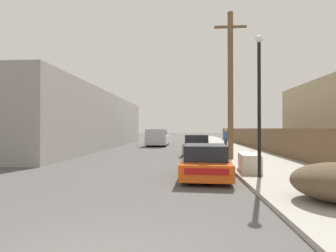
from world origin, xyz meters
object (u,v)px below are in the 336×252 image
object	(u,v)px
parked_sports_car_red	(205,162)
street_lamp	(259,95)
pickup_truck	(158,137)
utility_pole	(230,83)
discarded_fridge	(249,162)
car_parked_mid	(197,145)
pedestrian	(226,138)

from	to	relation	value
parked_sports_car_red	street_lamp	size ratio (longest dim) A/B	0.86
pickup_truck	utility_pole	world-z (taller)	utility_pole
pickup_truck	discarded_fridge	bearing A→B (deg)	108.44
car_parked_mid	pickup_truck	distance (m)	9.60
parked_sports_car_red	pedestrian	size ratio (longest dim) A/B	2.62
car_parked_mid	street_lamp	world-z (taller)	street_lamp
discarded_fridge	utility_pole	world-z (taller)	utility_pole
car_parked_mid	pedestrian	xyz separation A→B (m)	(2.74, 5.01, 0.31)
pickup_truck	street_lamp	distance (m)	18.97
utility_pole	pedestrian	bearing A→B (deg)	83.14
pedestrian	car_parked_mid	bearing A→B (deg)	-118.67
utility_pole	street_lamp	xyz separation A→B (m)	(0.05, -5.55, -1.37)
car_parked_mid	pickup_truck	size ratio (longest dim) A/B	0.83
pickup_truck	pedestrian	size ratio (longest dim) A/B	3.31
pickup_truck	street_lamp	xyz separation A→B (m)	(5.49, -18.03, 2.12)
parked_sports_car_red	discarded_fridge	bearing A→B (deg)	25.64
street_lamp	utility_pole	bearing A→B (deg)	90.47
utility_pole	pedestrian	xyz separation A→B (m)	(1.04, 8.66, -3.41)
pickup_truck	utility_pole	size ratio (longest dim) A/B	0.65
parked_sports_car_red	street_lamp	world-z (taller)	street_lamp
discarded_fridge	street_lamp	world-z (taller)	street_lamp
parked_sports_car_red	car_parked_mid	xyz separation A→B (m)	(0.09, 8.54, 0.09)
street_lamp	car_parked_mid	bearing A→B (deg)	100.73
car_parked_mid	pickup_truck	world-z (taller)	pickup_truck
discarded_fridge	car_parked_mid	xyz separation A→B (m)	(-1.74, 7.80, 0.18)
discarded_fridge	pedestrian	distance (m)	12.86
pickup_truck	utility_pole	distance (m)	14.06
parked_sports_car_red	pickup_truck	bearing A→B (deg)	105.30
street_lamp	pickup_truck	bearing A→B (deg)	106.94
street_lamp	pedestrian	distance (m)	14.40
discarded_fridge	street_lamp	size ratio (longest dim) A/B	0.36
street_lamp	discarded_fridge	bearing A→B (deg)	90.37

